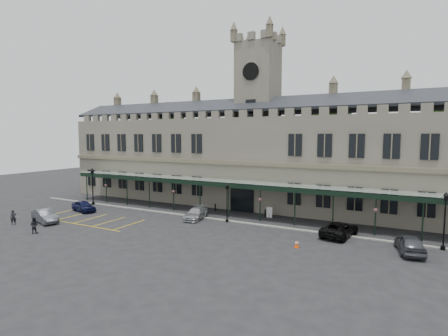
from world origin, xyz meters
The scene contains 22 objects.
ground centered at (0.00, 0.00, 0.00)m, with size 140.00×140.00×0.00m, color black.
station_building centered at (0.00, 15.91, 6.47)m, with size 60.00×10.36×17.30m.
clock_tower centered at (0.00, 16.00, 13.11)m, with size 5.60×5.60×24.80m.
canopy centered at (0.00, 7.46, 2.40)m, with size 50.00×4.10×4.30m.
kerb centered at (0.00, 5.50, 0.06)m, with size 60.00×0.40×0.12m, color gray.
parking_markings centered at (-14.00, -1.50, 0.00)m, with size 16.00×6.00×0.01m, color gold, non-canonical shape.
tree_behind_left centered at (-22.00, 25.00, 12.81)m, with size 6.00×6.00×16.00m.
tree_behind_mid centered at (8.00, 25.00, 12.81)m, with size 6.00×6.00×16.00m.
lamp_post_left centered at (-20.42, 5.15, 3.07)m, with size 0.49×0.49×5.18m.
lamp_post_mid centered at (0.83, 5.16, 2.62)m, with size 0.42×0.42×4.41m.
lamp_post_right centered at (21.52, 5.22, 2.96)m, with size 0.47×0.47×4.99m.
traffic_cone centered at (10.32, 0.01, 0.33)m, with size 0.42×0.42×0.67m.
sign_board centered at (4.30, 9.37, 0.61)m, with size 0.74×0.12×1.26m.
bollard_left centered at (-3.19, 9.62, 0.46)m, with size 0.16×0.16×0.92m, color black.
bollard_right centered at (3.81, 9.29, 0.46)m, with size 0.16×0.16×0.93m, color black.
car_left_a centered at (-17.88, 1.38, 0.70)m, with size 1.65×4.10×1.40m, color #0B0F33.
car_left_b centered at (-17.09, -4.57, 0.73)m, with size 1.54×4.42×1.46m, color #3D4045.
car_taxi centered at (-3.03, 4.74, 0.65)m, with size 1.83×4.50×1.30m, color #96999E.
car_van centered at (13.00, 5.23, 0.71)m, with size 2.36×5.12×1.42m, color black.
car_right_a centered at (19.00, 3.00, 0.78)m, with size 1.84×4.57×1.56m, color #3D4045.
person_a centered at (-19.20, -6.83, 0.81)m, with size 0.59×0.39×1.62m, color black.
person_b centered at (-14.02, -7.89, 0.81)m, with size 0.79×0.62×1.63m, color black.
Camera 1 is at (18.57, -29.07, 9.72)m, focal length 28.00 mm.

